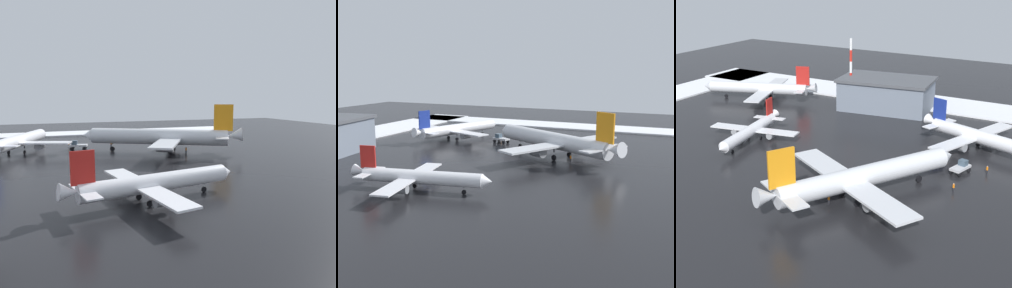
# 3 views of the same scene
# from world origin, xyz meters

# --- Properties ---
(ground_plane) EXTENTS (240.00, 240.00, 0.00)m
(ground_plane) POSITION_xyz_m (0.00, 0.00, 0.00)
(ground_plane) COLOR black
(snow_bank_far) EXTENTS (152.00, 16.00, 0.44)m
(snow_bank_far) POSITION_xyz_m (0.00, -50.00, 0.22)
(snow_bank_far) COLOR white
(snow_bank_far) RESTS_ON ground_plane
(airplane_parked_portside) EXTENTS (31.78, 37.24, 12.05)m
(airplane_parked_portside) POSITION_xyz_m (-17.62, 14.65, 3.98)
(airplane_parked_portside) COLOR silver
(airplane_parked_portside) RESTS_ON ground_plane
(airplane_foreground_jet) EXTENTS (21.63, 25.86, 7.72)m
(airplane_foreground_jet) POSITION_xyz_m (18.29, 1.52, 2.55)
(airplane_foreground_jet) COLOR white
(airplane_foreground_jet) RESTS_ON ground_plane
(airplane_far_rear) EXTENTS (30.73, 25.92, 9.39)m
(airplane_far_rear) POSITION_xyz_m (-28.85, -18.82, 3.10)
(airplane_far_rear) COLOR white
(airplane_far_rear) RESTS_ON ground_plane
(airplane_distant_tail) EXTENTS (33.59, 28.38, 10.34)m
(airplane_distant_tail) POSITION_xyz_m (39.66, -28.53, 3.42)
(airplane_distant_tail) COLOR silver
(airplane_distant_tail) RESTS_ON ground_plane
(pushback_tug) EXTENTS (3.24, 4.99, 2.50)m
(pushback_tug) POSITION_xyz_m (-29.15, -5.01, 1.28)
(pushback_tug) COLOR silver
(pushback_tug) RESTS_ON ground_plane
(ground_crew_by_nose_gear) EXTENTS (0.36, 0.36, 1.71)m
(ground_crew_by_nose_gear) POSITION_xyz_m (-33.75, -6.97, 0.97)
(ground_crew_by_nose_gear) COLOR black
(ground_crew_by_nose_gear) RESTS_ON ground_plane
(ground_crew_mid_apron) EXTENTS (0.36, 0.36, 1.71)m
(ground_crew_mid_apron) POSITION_xyz_m (-14.03, 19.62, 0.97)
(ground_crew_mid_apron) COLOR black
(ground_crew_mid_apron) RESTS_ON ground_plane
(ground_crew_near_tug) EXTENTS (0.36, 0.36, 1.71)m
(ground_crew_near_tug) POSITION_xyz_m (-30.82, 4.15, 0.97)
(ground_crew_near_tug) COLOR black
(ground_crew_near_tug) RESTS_ON ground_plane
(antenna_mast) EXTENTS (0.70, 0.70, 18.99)m
(antenna_mast) POSITION_xyz_m (13.52, -36.13, 9.49)
(antenna_mast) COLOR red
(antenna_mast) RESTS_ON ground_plane
(cargo_hangar) EXTENTS (26.88, 18.40, 8.80)m
(cargo_hangar) POSITION_xyz_m (3.21, -37.88, 4.44)
(cargo_hangar) COLOR slate
(cargo_hangar) RESTS_ON ground_plane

